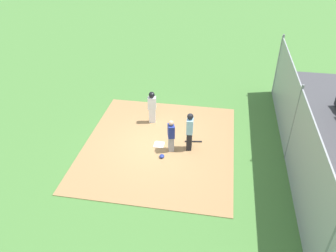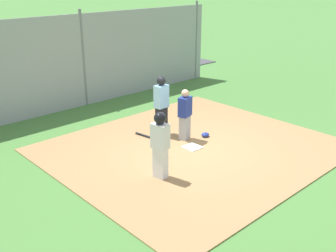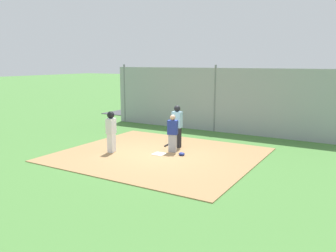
% 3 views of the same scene
% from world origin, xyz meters
% --- Properties ---
extents(ground_plane, '(140.00, 140.00, 0.00)m').
position_xyz_m(ground_plane, '(0.00, 0.00, 0.00)').
color(ground_plane, '#477A38').
extents(dirt_infield, '(7.20, 6.40, 0.03)m').
position_xyz_m(dirt_infield, '(0.00, 0.00, 0.01)').
color(dirt_infield, '#9E774C').
rests_on(dirt_infield, ground_plane).
extents(home_plate, '(0.45, 0.45, 0.02)m').
position_xyz_m(home_plate, '(0.00, 0.00, 0.04)').
color(home_plate, white).
rests_on(home_plate, dirt_infield).
extents(catcher, '(0.44, 0.36, 1.47)m').
position_xyz_m(catcher, '(-0.27, -0.57, 0.78)').
color(catcher, '#9E9EA3').
rests_on(catcher, dirt_infield).
extents(umpire, '(0.39, 0.27, 1.74)m').
position_xyz_m(umpire, '(-0.05, -1.31, 0.94)').
color(umpire, black).
rests_on(umpire, dirt_infield).
extents(runner, '(0.32, 0.42, 1.60)m').
position_xyz_m(runner, '(1.76, 0.66, 0.94)').
color(runner, silver).
rests_on(runner, dirt_infield).
extents(baseball_bat, '(0.17, 0.75, 0.06)m').
position_xyz_m(baseball_bat, '(0.45, -1.45, 0.06)').
color(baseball_bat, black).
rests_on(baseball_bat, dirt_infield).
extents(catcher_mask, '(0.24, 0.20, 0.12)m').
position_xyz_m(catcher_mask, '(-0.83, -0.28, 0.09)').
color(catcher_mask, navy).
rests_on(catcher_mask, dirt_infield).
extents(backstop_fence, '(12.00, 0.10, 3.35)m').
position_xyz_m(backstop_fence, '(0.00, -5.30, 1.60)').
color(backstop_fence, '#93999E').
rests_on(backstop_fence, ground_plane).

